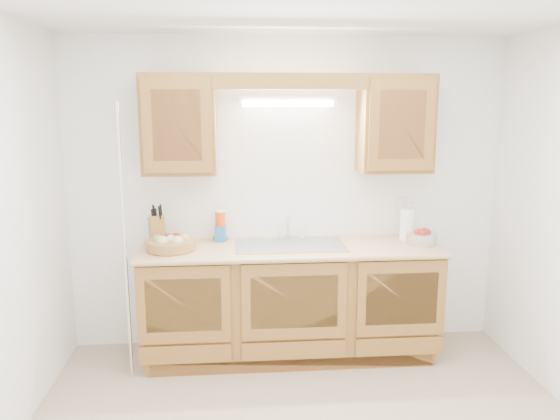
{
  "coord_description": "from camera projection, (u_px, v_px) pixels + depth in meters",
  "views": [
    {
      "loc": [
        -0.42,
        -2.86,
        1.99
      ],
      "look_at": [
        -0.11,
        0.85,
        1.25
      ],
      "focal_mm": 35.0,
      "sensor_mm": 36.0,
      "label": 1
    }
  ],
  "objects": [
    {
      "name": "soap_bottle",
      "position": [
        220.0,
        230.0,
        4.34
      ],
      "size": [
        0.1,
        0.1,
        0.19
      ],
      "primitive_type": "imported",
      "rotation": [
        0.0,
        0.0,
        -0.15
      ],
      "color": "#2267AB",
      "rests_on": "countertop"
    },
    {
      "name": "sink",
      "position": [
        290.0,
        254.0,
        4.24
      ],
      "size": [
        0.84,
        0.46,
        0.36
      ],
      "color": "#9E9EA3",
      "rests_on": "countertop"
    },
    {
      "name": "room",
      "position": [
        313.0,
        240.0,
        2.98
      ],
      "size": [
        3.52,
        3.5,
        2.5
      ],
      "color": "tan",
      "rests_on": "ground"
    },
    {
      "name": "outlet_plate",
      "position": [
        400.0,
        205.0,
        4.53
      ],
      "size": [
        0.08,
        0.01,
        0.12
      ],
      "primitive_type": "cube",
      "color": "white",
      "rests_on": "room"
    },
    {
      "name": "upper_cabinet_right",
      "position": [
        395.0,
        124.0,
        4.24
      ],
      "size": [
        0.55,
        0.33,
        0.75
      ],
      "primitive_type": "cube",
      "color": "brown",
      "rests_on": "room"
    },
    {
      "name": "orange_canister",
      "position": [
        220.0,
        225.0,
        4.35
      ],
      "size": [
        0.11,
        0.11,
        0.25
      ],
      "rotation": [
        0.0,
        0.0,
        0.36
      ],
      "color": "#F7490D",
      "rests_on": "countertop"
    },
    {
      "name": "fluorescent_fixture",
      "position": [
        288.0,
        101.0,
        4.22
      ],
      "size": [
        0.76,
        0.08,
        0.08
      ],
      "color": "white",
      "rests_on": "room"
    },
    {
      "name": "base_cabinets",
      "position": [
        290.0,
        302.0,
        4.31
      ],
      "size": [
        2.2,
        0.6,
        0.86
      ],
      "primitive_type": "cube",
      "color": "brown",
      "rests_on": "ground"
    },
    {
      "name": "apple_bowl",
      "position": [
        422.0,
        237.0,
        4.26
      ],
      "size": [
        0.29,
        0.29,
        0.12
      ],
      "rotation": [
        0.0,
        0.0,
        0.25
      ],
      "color": "silver",
      "rests_on": "countertop"
    },
    {
      "name": "wire_shelf_pole",
      "position": [
        125.0,
        245.0,
        3.84
      ],
      "size": [
        0.03,
        0.03,
        2.0
      ],
      "primitive_type": "cylinder",
      "color": "silver",
      "rests_on": "ground"
    },
    {
      "name": "knife_block",
      "position": [
        157.0,
        230.0,
        4.25
      ],
      "size": [
        0.16,
        0.21,
        0.32
      ],
      "rotation": [
        0.0,
        0.0,
        0.31
      ],
      "color": "brown",
      "rests_on": "countertop"
    },
    {
      "name": "valance",
      "position": [
        291.0,
        81.0,
        3.97
      ],
      "size": [
        2.2,
        0.05,
        0.12
      ],
      "primitive_type": "cube",
      "color": "brown",
      "rests_on": "room"
    },
    {
      "name": "paper_towel",
      "position": [
        408.0,
        225.0,
        4.36
      ],
      "size": [
        0.16,
        0.16,
        0.31
      ],
      "rotation": [
        0.0,
        0.0,
        -0.39
      ],
      "color": "silver",
      "rests_on": "countertop"
    },
    {
      "name": "sponge",
      "position": [
        221.0,
        238.0,
        4.41
      ],
      "size": [
        0.13,
        0.1,
        0.02
      ],
      "rotation": [
        0.0,
        0.0,
        0.22
      ],
      "color": "#CC333F",
      "rests_on": "countertop"
    },
    {
      "name": "countertop",
      "position": [
        290.0,
        249.0,
        4.21
      ],
      "size": [
        2.3,
        0.63,
        0.04
      ],
      "primitive_type": "cube",
      "color": "tan",
      "rests_on": "base_cabinets"
    },
    {
      "name": "fruit_basket",
      "position": [
        171.0,
        243.0,
        4.09
      ],
      "size": [
        0.48,
        0.48,
        0.11
      ],
      "rotation": [
        0.0,
        0.0,
        0.42
      ],
      "color": "#A67A43",
      "rests_on": "countertop"
    },
    {
      "name": "upper_cabinet_left",
      "position": [
        179.0,
        124.0,
        4.1
      ],
      "size": [
        0.55,
        0.33,
        0.75
      ],
      "primitive_type": "cube",
      "color": "brown",
      "rests_on": "room"
    }
  ]
}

